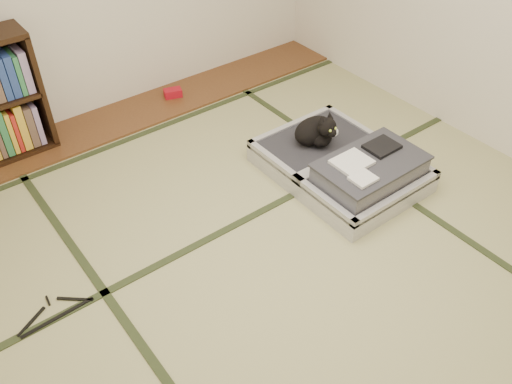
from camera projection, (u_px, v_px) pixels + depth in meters
floor at (284, 256)px, 3.31m from camera, size 4.50×4.50×0.00m
wood_strip at (131, 115)px, 4.52m from camera, size 4.00×0.50×0.02m
red_item at (173, 93)px, 4.70m from camera, size 0.17×0.13×0.07m
room_shell at (296, 26)px, 2.37m from camera, size 4.50×4.50×4.50m
tatami_borders at (237, 212)px, 3.61m from camera, size 4.00×4.50×0.01m
suitcase at (345, 166)px, 3.81m from camera, size 0.82×1.10×0.32m
cat at (317, 131)px, 3.87m from camera, size 0.37×0.37×0.30m
cable_coil at (331, 132)px, 4.04m from camera, size 0.11×0.11×0.03m
hanger at (56, 314)px, 2.97m from camera, size 0.43×0.20×0.01m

